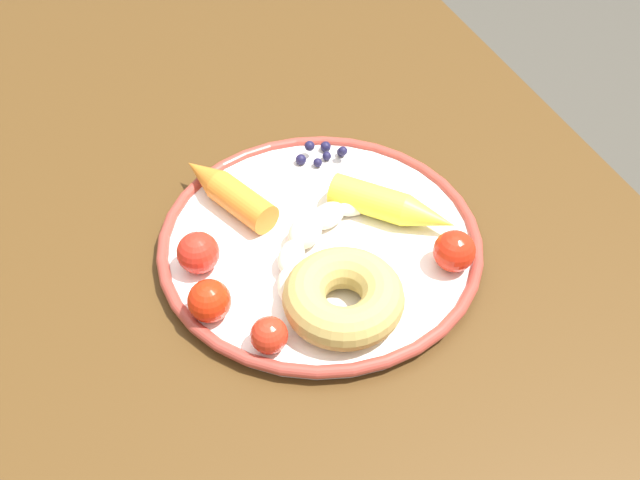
{
  "coord_description": "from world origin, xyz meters",
  "views": [
    {
      "loc": [
        0.52,
        -0.16,
        1.28
      ],
      "look_at": [
        0.05,
        0.02,
        0.75
      ],
      "focal_mm": 41.32,
      "sensor_mm": 36.0,
      "label": 1
    }
  ],
  "objects_px": {
    "plate": "(320,242)",
    "banana": "(312,237)",
    "tomato_near": "(269,335)",
    "tomato_extra": "(209,301)",
    "carrot_yellow": "(393,207)",
    "dining_table": "(284,279)",
    "donut": "(343,297)",
    "tomato_far": "(454,251)",
    "tomato_mid": "(198,253)",
    "blueberry_pile": "(322,153)",
    "carrot_orange": "(226,191)"
  },
  "relations": [
    {
      "from": "plate",
      "to": "banana",
      "type": "xyz_separation_m",
      "value": [
        0.0,
        -0.01,
        0.02
      ]
    },
    {
      "from": "tomato_near",
      "to": "tomato_extra",
      "type": "bearing_deg",
      "value": -144.25
    },
    {
      "from": "plate",
      "to": "carrot_yellow",
      "type": "height_order",
      "value": "carrot_yellow"
    },
    {
      "from": "dining_table",
      "to": "banana",
      "type": "height_order",
      "value": "banana"
    },
    {
      "from": "donut",
      "to": "tomato_extra",
      "type": "bearing_deg",
      "value": -109.46
    },
    {
      "from": "tomato_near",
      "to": "tomato_far",
      "type": "xyz_separation_m",
      "value": [
        -0.03,
        0.19,
        0.0
      ]
    },
    {
      "from": "tomato_mid",
      "to": "carrot_yellow",
      "type": "bearing_deg",
      "value": 88.08
    },
    {
      "from": "tomato_near",
      "to": "plate",
      "type": "bearing_deg",
      "value": 139.85
    },
    {
      "from": "donut",
      "to": "tomato_mid",
      "type": "distance_m",
      "value": 0.15
    },
    {
      "from": "donut",
      "to": "tomato_far",
      "type": "xyz_separation_m",
      "value": [
        -0.01,
        0.12,
        0.0
      ]
    },
    {
      "from": "dining_table",
      "to": "carrot_yellow",
      "type": "bearing_deg",
      "value": 64.23
    },
    {
      "from": "donut",
      "to": "carrot_yellow",
      "type": "bearing_deg",
      "value": 134.97
    },
    {
      "from": "dining_table",
      "to": "tomato_far",
      "type": "distance_m",
      "value": 0.22
    },
    {
      "from": "banana",
      "to": "carrot_yellow",
      "type": "xyz_separation_m",
      "value": [
        -0.01,
        0.09,
        0.0
      ]
    },
    {
      "from": "carrot_yellow",
      "to": "tomato_mid",
      "type": "xyz_separation_m",
      "value": [
        -0.01,
        -0.2,
        0.0
      ]
    },
    {
      "from": "tomato_near",
      "to": "tomato_extra",
      "type": "relative_size",
      "value": 0.84
    },
    {
      "from": "blueberry_pile",
      "to": "tomato_far",
      "type": "relative_size",
      "value": 1.44
    },
    {
      "from": "carrot_orange",
      "to": "tomato_extra",
      "type": "height_order",
      "value": "tomato_extra"
    },
    {
      "from": "banana",
      "to": "carrot_yellow",
      "type": "height_order",
      "value": "carrot_yellow"
    },
    {
      "from": "dining_table",
      "to": "blueberry_pile",
      "type": "bearing_deg",
      "value": 132.47
    },
    {
      "from": "carrot_orange",
      "to": "tomato_extra",
      "type": "xyz_separation_m",
      "value": [
        0.14,
        -0.06,
        0.0
      ]
    },
    {
      "from": "tomato_extra",
      "to": "blueberry_pile",
      "type": "bearing_deg",
      "value": 134.06
    },
    {
      "from": "plate",
      "to": "donut",
      "type": "bearing_deg",
      "value": -8.24
    },
    {
      "from": "tomato_mid",
      "to": "blueberry_pile",
      "type": "bearing_deg",
      "value": 122.78
    },
    {
      "from": "carrot_yellow",
      "to": "tomato_extra",
      "type": "relative_size",
      "value": 2.98
    },
    {
      "from": "dining_table",
      "to": "donut",
      "type": "xyz_separation_m",
      "value": [
        0.14,
        0.01,
        0.12
      ]
    },
    {
      "from": "carrot_yellow",
      "to": "tomato_mid",
      "type": "height_order",
      "value": "tomato_mid"
    },
    {
      "from": "plate",
      "to": "tomato_mid",
      "type": "bearing_deg",
      "value": -94.04
    },
    {
      "from": "carrot_yellow",
      "to": "dining_table",
      "type": "bearing_deg",
      "value": -115.77
    },
    {
      "from": "banana",
      "to": "tomato_extra",
      "type": "distance_m",
      "value": 0.12
    },
    {
      "from": "plate",
      "to": "blueberry_pile",
      "type": "xyz_separation_m",
      "value": [
        -0.12,
        0.05,
        0.01
      ]
    },
    {
      "from": "plate",
      "to": "carrot_orange",
      "type": "height_order",
      "value": "carrot_orange"
    },
    {
      "from": "carrot_orange",
      "to": "tomato_near",
      "type": "distance_m",
      "value": 0.19
    },
    {
      "from": "donut",
      "to": "blueberry_pile",
      "type": "bearing_deg",
      "value": 163.7
    },
    {
      "from": "banana",
      "to": "carrot_orange",
      "type": "xyz_separation_m",
      "value": [
        -0.09,
        -0.06,
        0.0
      ]
    },
    {
      "from": "blueberry_pile",
      "to": "tomato_far",
      "type": "height_order",
      "value": "tomato_far"
    },
    {
      "from": "carrot_yellow",
      "to": "tomato_far",
      "type": "xyz_separation_m",
      "value": [
        0.08,
        0.03,
        0.0
      ]
    },
    {
      "from": "tomato_mid",
      "to": "tomato_extra",
      "type": "relative_size",
      "value": 1.03
    },
    {
      "from": "carrot_orange",
      "to": "tomato_near",
      "type": "relative_size",
      "value": 3.84
    },
    {
      "from": "donut",
      "to": "tomato_mid",
      "type": "height_order",
      "value": "tomato_mid"
    },
    {
      "from": "carrot_orange",
      "to": "donut",
      "type": "bearing_deg",
      "value": 17.75
    },
    {
      "from": "banana",
      "to": "tomato_mid",
      "type": "height_order",
      "value": "tomato_mid"
    },
    {
      "from": "donut",
      "to": "tomato_mid",
      "type": "relative_size",
      "value": 2.7
    },
    {
      "from": "carrot_orange",
      "to": "carrot_yellow",
      "type": "xyz_separation_m",
      "value": [
        0.08,
        0.15,
        0.0
      ]
    },
    {
      "from": "tomato_extra",
      "to": "carrot_orange",
      "type": "bearing_deg",
      "value": 157.94
    },
    {
      "from": "dining_table",
      "to": "plate",
      "type": "height_order",
      "value": "plate"
    },
    {
      "from": "carrot_yellow",
      "to": "tomato_extra",
      "type": "xyz_separation_m",
      "value": [
        0.05,
        -0.2,
        0.0
      ]
    },
    {
      "from": "carrot_orange",
      "to": "tomato_far",
      "type": "relative_size",
      "value": 3.16
    },
    {
      "from": "tomato_near",
      "to": "tomato_far",
      "type": "bearing_deg",
      "value": 97.71
    },
    {
      "from": "carrot_orange",
      "to": "carrot_yellow",
      "type": "bearing_deg",
      "value": 60.52
    }
  ]
}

